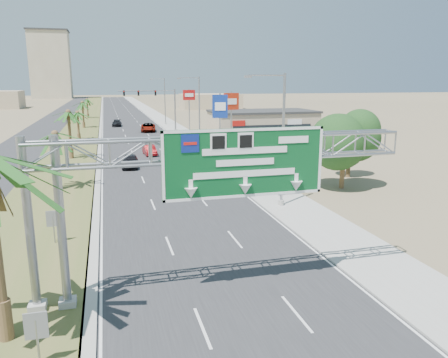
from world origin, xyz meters
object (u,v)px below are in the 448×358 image
store_building (262,123)px  car_far (117,123)px  signal_mast (164,107)px  car_right_lane (148,127)px  pole_sign_red_near (231,104)px  sign_gantry (208,162)px  car_left_lane (130,161)px  car_mid_lane (150,150)px  pole_sign_red_far (189,98)px  pole_sign_blue (220,109)px

store_building → car_far: 32.65m
signal_mast → store_building: signal_mast is taller
store_building → car_right_lane: 21.70m
signal_mast → pole_sign_red_near: size_ratio=1.30×
sign_gantry → store_building: size_ratio=0.93×
store_building → car_right_lane: store_building is taller
store_building → car_right_lane: size_ratio=3.15×
sign_gantry → car_left_lane: 31.15m
store_building → car_mid_lane: 28.08m
pole_sign_red_near → pole_sign_red_far: size_ratio=0.99×
car_mid_lane → pole_sign_blue: 10.65m
signal_mast → pole_sign_red_far: 4.86m
car_far → pole_sign_red_far: 21.55m
sign_gantry → pole_sign_red_near: (13.54, 43.29, 0.09)m
signal_mast → pole_sign_red_far: (4.35, -1.59, 1.48)m
sign_gantry → signal_mast: (6.23, 62.05, -1.21)m
signal_mast → car_mid_lane: size_ratio=2.64×
sign_gantry → store_building: sign_gantry is taller
car_far → pole_sign_blue: size_ratio=0.57×
store_building → car_right_lane: bearing=154.0°
store_building → car_mid_lane: store_building is taller
pole_sign_blue → sign_gantry: bearing=-105.4°
car_right_lane → pole_sign_blue: size_ratio=0.72×
sign_gantry → car_mid_lane: sign_gantry is taller
car_far → pole_sign_red_near: 37.57m
signal_mast → pole_sign_red_far: pole_sign_red_far is taller
car_far → pole_sign_red_near: (15.42, -33.81, 5.49)m
signal_mast → car_far: size_ratio=2.28×
car_right_lane → car_far: 12.77m
pole_sign_blue → pole_sign_red_far: 22.69m
pole_sign_red_near → pole_sign_blue: 6.35m
car_mid_lane → car_far: (-3.03, 38.56, 0.01)m
car_far → pole_sign_red_far: pole_sign_red_far is taller
store_building → car_left_lane: (-24.84, -25.43, -1.26)m
sign_gantry → car_far: (-1.87, 77.11, -5.40)m
car_left_lane → car_right_lane: 35.33m
signal_mast → store_building: bearing=-19.5°
car_mid_lane → pole_sign_red_near: 14.36m
signal_mast → car_mid_lane: (-5.08, -23.50, -4.21)m
car_mid_lane → pole_sign_red_far: bearing=62.4°
car_left_lane → car_right_lane: (5.37, 34.92, 0.06)m
pole_sign_red_far → pole_sign_red_near: bearing=-80.2°
car_far → signal_mast: bearing=-56.7°
pole_sign_red_far → sign_gantry: bearing=-99.9°
sign_gantry → signal_mast: signal_mast is taller
car_left_lane → car_far: car_left_lane is taller
signal_mast → car_mid_lane: signal_mast is taller
store_building → pole_sign_red_far: 13.92m
sign_gantry → car_right_lane: sign_gantry is taller
car_right_lane → car_far: size_ratio=1.26×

